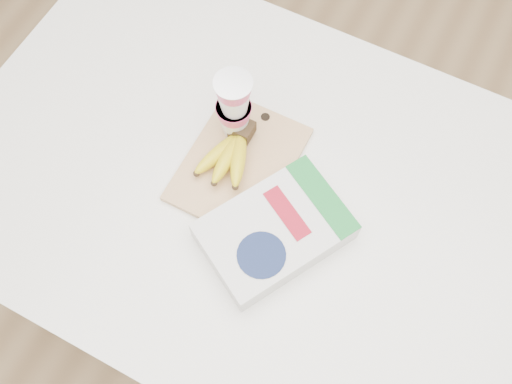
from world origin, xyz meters
TOP-DOWN VIEW (x-y plane):
  - room at (0.00, 0.00)m, footprint 4.00×4.00m
  - table at (0.00, 0.00)m, footprint 1.35×0.90m
  - cutting_board at (-0.07, 0.02)m, footprint 0.22×0.29m
  - bananas at (-0.09, 0.02)m, footprint 0.12×0.17m
  - yogurt_stack at (-0.11, 0.09)m, footprint 0.08×0.08m
  - cereal_box at (0.07, -0.09)m, footprint 0.30×0.33m

SIDE VIEW (x-z plane):
  - table at x=0.00m, z-range 0.00..1.02m
  - cutting_board at x=-0.07m, z-range 1.02..1.03m
  - cereal_box at x=0.07m, z-range 1.02..1.08m
  - bananas at x=-0.09m, z-range 1.03..1.08m
  - yogurt_stack at x=-0.11m, z-range 1.04..1.22m
  - room at x=0.00m, z-range -0.65..3.35m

